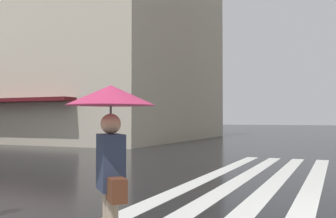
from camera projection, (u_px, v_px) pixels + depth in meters
zebra_crossing at (295, 181)px, 11.10m from camera, size 13.00×5.50×0.01m
haussmann_block_mid at (62, 24)px, 37.36m from camera, size 20.91×26.00×22.12m
pedestrian_with_floral_umbrella at (111, 124)px, 4.21m from camera, size 0.97×0.97×1.99m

